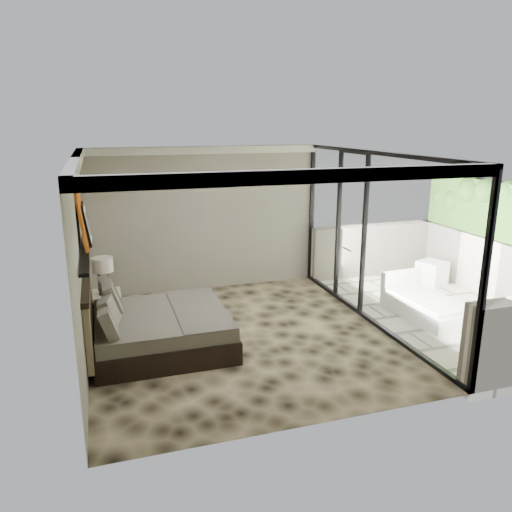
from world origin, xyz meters
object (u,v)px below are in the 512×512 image
object	(u,v)px
ottoman	(432,273)
lounger	(424,305)
nightstand	(104,307)
table_lamp	(103,271)
bed	(154,327)

from	to	relation	value
ottoman	lounger	bearing A→B (deg)	-130.00
nightstand	ottoman	xyz separation A→B (m)	(6.44, 0.09, -0.03)
nightstand	table_lamp	xyz separation A→B (m)	(0.03, -0.05, 0.64)
nightstand	ottoman	distance (m)	6.45
nightstand	table_lamp	distance (m)	0.64
table_lamp	lounger	world-z (taller)	table_lamp
bed	lounger	size ratio (longest dim) A/B	1.24
lounger	table_lamp	bearing A→B (deg)	163.29
nightstand	ottoman	size ratio (longest dim) A/B	1.13
table_lamp	ottoman	world-z (taller)	table_lamp
ottoman	lounger	distance (m)	1.86
bed	nightstand	world-z (taller)	bed
table_lamp	lounger	bearing A→B (deg)	-13.89
bed	lounger	xyz separation A→B (m)	(4.57, -0.12, -0.14)
bed	table_lamp	size ratio (longest dim) A/B	3.26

